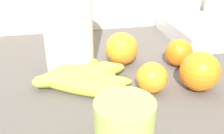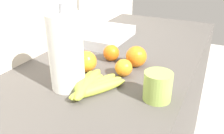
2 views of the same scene
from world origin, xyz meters
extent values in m
cube|color=silver|center=(0.00, 0.36, 0.65)|extent=(2.08, 0.06, 1.30)
ellipsoid|color=#B4C03F|center=(-0.24, -0.07, 0.87)|extent=(0.20, 0.14, 0.03)
ellipsoid|color=#BBC53F|center=(-0.24, -0.06, 0.87)|extent=(0.21, 0.12, 0.03)
ellipsoid|color=#AFBE3F|center=(-0.23, -0.05, 0.87)|extent=(0.22, 0.08, 0.03)
ellipsoid|color=#B7C13F|center=(-0.25, -0.03, 0.88)|extent=(0.17, 0.04, 0.04)
ellipsoid|color=#B9C53F|center=(-0.23, -0.03, 0.88)|extent=(0.21, 0.08, 0.04)
ellipsoid|color=#B3C83F|center=(-0.24, -0.02, 0.88)|extent=(0.20, 0.09, 0.04)
ellipsoid|color=#AAC63F|center=(-0.26, -0.01, 0.88)|extent=(0.16, 0.12, 0.04)
sphere|color=orange|center=(-0.09, -0.09, 0.89)|extent=(0.07, 0.07, 0.07)
sphere|color=orange|center=(0.01, 0.01, 0.89)|extent=(0.07, 0.07, 0.07)
sphere|color=orange|center=(0.01, -0.10, 0.90)|extent=(0.08, 0.08, 0.08)
sphere|color=orange|center=(-0.12, 0.05, 0.90)|extent=(0.08, 0.08, 0.08)
cylinder|color=white|center=(-0.25, 0.04, 0.98)|extent=(0.11, 0.11, 0.25)
cylinder|color=gray|center=(-0.25, 0.04, 1.00)|extent=(0.02, 0.02, 0.28)
cube|color=#B7BABF|center=(0.24, 0.18, 0.88)|extent=(0.34, 0.26, 0.05)
cylinder|color=#A2BF56|center=(-0.19, -0.25, 0.90)|extent=(0.09, 0.09, 0.09)
camera|label=1|loc=(-0.28, -0.54, 1.16)|focal=42.74mm
camera|label=2|loc=(-0.83, -0.41, 1.27)|focal=38.76mm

